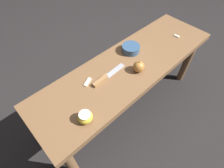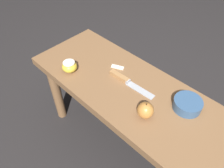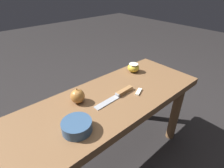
# 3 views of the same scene
# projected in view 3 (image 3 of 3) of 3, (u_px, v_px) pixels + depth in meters

# --- Properties ---
(wooden_bench) EXTENTS (1.34, 0.40, 0.50)m
(wooden_bench) POSITION_uv_depth(u_px,v_px,m) (87.00, 122.00, 0.83)
(wooden_bench) COLOR brown
(wooden_bench) RESTS_ON ground_plane
(knife) EXTENTS (0.25, 0.04, 0.02)m
(knife) POSITION_uv_depth(u_px,v_px,m) (120.00, 94.00, 0.89)
(knife) COLOR #9EA0A5
(knife) RESTS_ON wooden_bench
(apple_whole) EXTENTS (0.07, 0.07, 0.08)m
(apple_whole) POSITION_uv_depth(u_px,v_px,m) (78.00, 96.00, 0.83)
(apple_whole) COLOR #B27233
(apple_whole) RESTS_ON wooden_bench
(apple_cut) EXTENTS (0.07, 0.07, 0.05)m
(apple_cut) POSITION_uv_depth(u_px,v_px,m) (133.00, 68.00, 1.10)
(apple_cut) COLOR gold
(apple_cut) RESTS_ON wooden_bench
(apple_slice_center) EXTENTS (0.07, 0.04, 0.01)m
(apple_slice_center) POSITION_uv_depth(u_px,v_px,m) (139.00, 92.00, 0.91)
(apple_slice_center) COLOR white
(apple_slice_center) RESTS_ON wooden_bench
(bowl) EXTENTS (0.12, 0.12, 0.04)m
(bowl) POSITION_uv_depth(u_px,v_px,m) (77.00, 126.00, 0.68)
(bowl) COLOR #335175
(bowl) RESTS_ON wooden_bench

